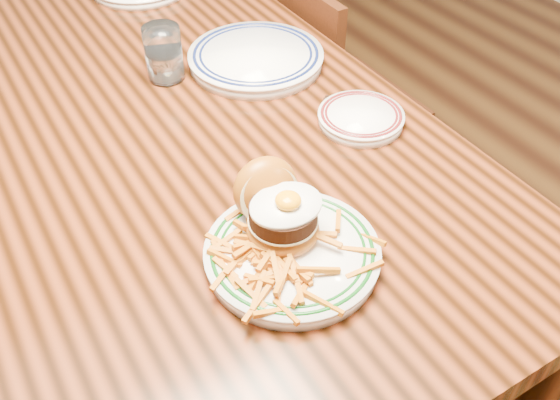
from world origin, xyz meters
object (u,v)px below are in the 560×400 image
chair_right (326,99)px  main_plate (288,238)px  side_plate (361,117)px  table (168,138)px

chair_right → main_plate: (-0.57, -0.70, 0.35)m
side_plate → chair_right: bearing=74.4°
main_plate → chair_right: bearing=57.2°
main_plate → table: bearing=96.0°
chair_right → side_plate: size_ratio=4.85×
table → chair_right: bearing=22.3°
table → chair_right: (0.56, 0.23, -0.23)m
table → main_plate: size_ratio=5.95×
chair_right → side_plate: 0.65m
table → side_plate: 0.40m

